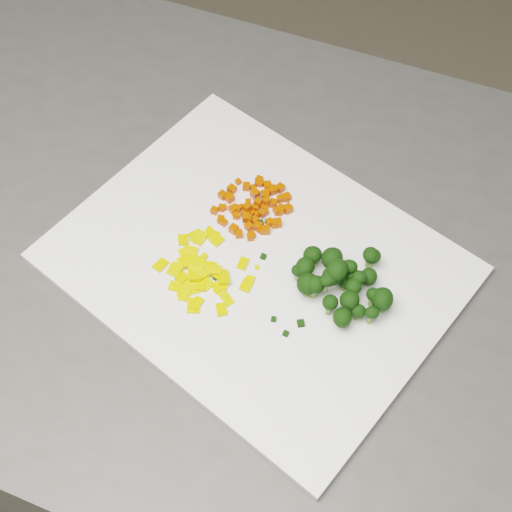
# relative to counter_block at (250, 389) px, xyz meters

# --- Properties ---
(counter_block) EXTENTS (1.13, 0.93, 0.90)m
(counter_block) POSITION_rel_counter_block_xyz_m (0.00, 0.00, 0.00)
(counter_block) COLOR #454442
(counter_block) RESTS_ON ground
(cutting_board) EXTENTS (0.52, 0.50, 0.01)m
(cutting_board) POSITION_rel_counter_block_xyz_m (0.01, -0.03, 0.46)
(cutting_board) COLOR white
(cutting_board) RESTS_ON counter_block
(carrot_pile) EXTENTS (0.09, 0.09, 0.03)m
(carrot_pile) POSITION_rel_counter_block_xyz_m (0.00, 0.03, 0.47)
(carrot_pile) COLOR #C23502
(carrot_pile) RESTS_ON cutting_board
(pepper_pile) EXTENTS (0.11, 0.11, 0.01)m
(pepper_pile) POSITION_rel_counter_block_xyz_m (-0.04, -0.05, 0.47)
(pepper_pile) COLOR yellow
(pepper_pile) RESTS_ON cutting_board
(broccoli_pile) EXTENTS (0.11, 0.11, 0.05)m
(broccoli_pile) POSITION_rel_counter_block_xyz_m (0.11, -0.06, 0.49)
(broccoli_pile) COLOR black
(broccoli_pile) RESTS_ON cutting_board
(carrot_cube_0) EXTENTS (0.01, 0.01, 0.01)m
(carrot_cube_0) POSITION_rel_counter_block_xyz_m (-0.01, 0.03, 0.46)
(carrot_cube_0) COLOR #C23502
(carrot_cube_0) RESTS_ON carrot_pile
(carrot_cube_1) EXTENTS (0.01, 0.01, 0.01)m
(carrot_cube_1) POSITION_rel_counter_block_xyz_m (0.04, 0.04, 0.46)
(carrot_cube_1) COLOR #C23502
(carrot_cube_1) RESTS_ON carrot_pile
(carrot_cube_2) EXTENTS (0.01, 0.01, 0.01)m
(carrot_cube_2) POSITION_rel_counter_block_xyz_m (0.01, 0.02, 0.46)
(carrot_cube_2) COLOR #C23502
(carrot_cube_2) RESTS_ON carrot_pile
(carrot_cube_3) EXTENTS (0.01, 0.01, 0.01)m
(carrot_cube_3) POSITION_rel_counter_block_xyz_m (0.02, 0.05, 0.47)
(carrot_cube_3) COLOR #C23502
(carrot_cube_3) RESTS_ON carrot_pile
(carrot_cube_4) EXTENTS (0.01, 0.01, 0.01)m
(carrot_cube_4) POSITION_rel_counter_block_xyz_m (0.02, 0.07, 0.47)
(carrot_cube_4) COLOR #C23502
(carrot_cube_4) RESTS_ON carrot_pile
(carrot_cube_5) EXTENTS (0.01, 0.01, 0.01)m
(carrot_cube_5) POSITION_rel_counter_block_xyz_m (0.01, 0.03, 0.46)
(carrot_cube_5) COLOR #C23502
(carrot_cube_5) RESTS_ON carrot_pile
(carrot_cube_6) EXTENTS (0.01, 0.01, 0.01)m
(carrot_cube_6) POSITION_rel_counter_block_xyz_m (-0.02, 0.02, 0.46)
(carrot_cube_6) COLOR #C23502
(carrot_cube_6) RESTS_ON carrot_pile
(carrot_cube_7) EXTENTS (0.01, 0.01, 0.01)m
(carrot_cube_7) POSITION_rel_counter_block_xyz_m (0.00, 0.07, 0.46)
(carrot_cube_7) COLOR #C23502
(carrot_cube_7) RESTS_ON carrot_pile
(carrot_cube_8) EXTENTS (0.01, 0.01, 0.01)m
(carrot_cube_8) POSITION_rel_counter_block_xyz_m (0.01, 0.01, 0.46)
(carrot_cube_8) COLOR #C23502
(carrot_cube_8) RESTS_ON carrot_pile
(carrot_cube_9) EXTENTS (0.01, 0.01, 0.01)m
(carrot_cube_9) POSITION_rel_counter_block_xyz_m (0.03, 0.02, 0.46)
(carrot_cube_9) COLOR #C23502
(carrot_cube_9) RESTS_ON carrot_pile
(carrot_cube_10) EXTENTS (0.01, 0.01, 0.01)m
(carrot_cube_10) POSITION_rel_counter_block_xyz_m (0.02, 0.03, 0.46)
(carrot_cube_10) COLOR #C23502
(carrot_cube_10) RESTS_ON carrot_pile
(carrot_cube_11) EXTENTS (0.01, 0.01, 0.01)m
(carrot_cube_11) POSITION_rel_counter_block_xyz_m (-0.01, 0.00, 0.46)
(carrot_cube_11) COLOR #C23502
(carrot_cube_11) RESTS_ON carrot_pile
(carrot_cube_12) EXTENTS (0.01, 0.01, 0.01)m
(carrot_cube_12) POSITION_rel_counter_block_xyz_m (0.02, 0.00, 0.46)
(carrot_cube_12) COLOR #C23502
(carrot_cube_12) RESTS_ON carrot_pile
(carrot_cube_13) EXTENTS (0.01, 0.01, 0.01)m
(carrot_cube_13) POSITION_rel_counter_block_xyz_m (0.00, 0.03, 0.46)
(carrot_cube_13) COLOR #C23502
(carrot_cube_13) RESTS_ON carrot_pile
(carrot_cube_14) EXTENTS (0.01, 0.01, 0.01)m
(carrot_cube_14) POSITION_rel_counter_block_xyz_m (-0.00, 0.02, 0.47)
(carrot_cube_14) COLOR #C23502
(carrot_cube_14) RESTS_ON carrot_pile
(carrot_cube_15) EXTENTS (0.01, 0.01, 0.01)m
(carrot_cube_15) POSITION_rel_counter_block_xyz_m (-0.03, 0.05, 0.46)
(carrot_cube_15) COLOR #C23502
(carrot_cube_15) RESTS_ON carrot_pile
(carrot_cube_16) EXTENTS (0.01, 0.01, 0.01)m
(carrot_cube_16) POSITION_rel_counter_block_xyz_m (0.04, 0.04, 0.46)
(carrot_cube_16) COLOR #C23502
(carrot_cube_16) RESTS_ON carrot_pile
(carrot_cube_17) EXTENTS (0.01, 0.01, 0.01)m
(carrot_cube_17) POSITION_rel_counter_block_xyz_m (-0.00, 0.02, 0.47)
(carrot_cube_17) COLOR #C23502
(carrot_cube_17) RESTS_ON carrot_pile
(carrot_cube_18) EXTENTS (0.01, 0.01, 0.01)m
(carrot_cube_18) POSITION_rel_counter_block_xyz_m (0.01, 0.07, 0.46)
(carrot_cube_18) COLOR #C23502
(carrot_cube_18) RESTS_ON carrot_pile
(carrot_cube_19) EXTENTS (0.01, 0.01, 0.01)m
(carrot_cube_19) POSITION_rel_counter_block_xyz_m (0.03, 0.03, 0.46)
(carrot_cube_19) COLOR #C23502
(carrot_cube_19) RESTS_ON carrot_pile
(carrot_cube_20) EXTENTS (0.01, 0.01, 0.01)m
(carrot_cube_20) POSITION_rel_counter_block_xyz_m (0.03, 0.01, 0.46)
(carrot_cube_20) COLOR #C23502
(carrot_cube_20) RESTS_ON carrot_pile
(carrot_cube_21) EXTENTS (0.01, 0.01, 0.01)m
(carrot_cube_21) POSITION_rel_counter_block_xyz_m (-0.01, -0.00, 0.46)
(carrot_cube_21) COLOR #C23502
(carrot_cube_21) RESTS_ON carrot_pile
(carrot_cube_22) EXTENTS (0.01, 0.01, 0.01)m
(carrot_cube_22) POSITION_rel_counter_block_xyz_m (0.01, 0.01, 0.47)
(carrot_cube_22) COLOR #C23502
(carrot_cube_22) RESTS_ON carrot_pile
(carrot_cube_23) EXTENTS (0.01, 0.01, 0.01)m
(carrot_cube_23) POSITION_rel_counter_block_xyz_m (-0.00, 0.06, 0.46)
(carrot_cube_23) COLOR #C23502
(carrot_cube_23) RESTS_ON carrot_pile
(carrot_cube_24) EXTENTS (0.01, 0.01, 0.01)m
(carrot_cube_24) POSITION_rel_counter_block_xyz_m (0.02, 0.06, 0.46)
(carrot_cube_24) COLOR #C23502
(carrot_cube_24) RESTS_ON carrot_pile
(carrot_cube_25) EXTENTS (0.01, 0.01, 0.01)m
(carrot_cube_25) POSITION_rel_counter_block_xyz_m (0.02, 0.01, 0.47)
(carrot_cube_25) COLOR #C23502
(carrot_cube_25) RESTS_ON carrot_pile
(carrot_cube_26) EXTENTS (0.01, 0.01, 0.01)m
(carrot_cube_26) POSITION_rel_counter_block_xyz_m (0.03, 0.07, 0.47)
(carrot_cube_26) COLOR #C23502
(carrot_cube_26) RESTS_ON carrot_pile
(carrot_cube_27) EXTENTS (0.01, 0.01, 0.01)m
(carrot_cube_27) POSITION_rel_counter_block_xyz_m (0.01, 0.04, 0.47)
(carrot_cube_27) COLOR #C23502
(carrot_cube_27) RESTS_ON carrot_pile
(carrot_cube_28) EXTENTS (0.01, 0.01, 0.01)m
(carrot_cube_28) POSITION_rel_counter_block_xyz_m (0.03, 0.02, 0.47)
(carrot_cube_28) COLOR #C23502
(carrot_cube_28) RESTS_ON carrot_pile
(carrot_cube_29) EXTENTS (0.01, 0.01, 0.01)m
(carrot_cube_29) POSITION_rel_counter_block_xyz_m (0.01, -0.00, 0.46)
(carrot_cube_29) COLOR #C23502
(carrot_cube_29) RESTS_ON carrot_pile
(carrot_cube_30) EXTENTS (0.01, 0.01, 0.01)m
(carrot_cube_30) POSITION_rel_counter_block_xyz_m (0.02, 0.02, 0.46)
(carrot_cube_30) COLOR #C23502
(carrot_cube_30) RESTS_ON carrot_pile
(carrot_cube_31) EXTENTS (0.01, 0.01, 0.01)m
(carrot_cube_31) POSITION_rel_counter_block_xyz_m (-0.01, 0.02, 0.46)
(carrot_cube_31) COLOR #C23502
(carrot_cube_31) RESTS_ON carrot_pile
(carrot_cube_32) EXTENTS (0.01, 0.01, 0.01)m
(carrot_cube_32) POSITION_rel_counter_block_xyz_m (0.03, 0.03, 0.46)
(carrot_cube_32) COLOR #C23502
(carrot_cube_32) RESTS_ON carrot_pile
(carrot_cube_33) EXTENTS (0.01, 0.01, 0.01)m
(carrot_cube_33) POSITION_rel_counter_block_xyz_m (-0.03, 0.01, 0.46)
(carrot_cube_33) COLOR #C23502
(carrot_cube_33) RESTS_ON carrot_pile
(carrot_cube_34) EXTENTS (0.01, 0.01, 0.01)m
(carrot_cube_34) POSITION_rel_counter_block_xyz_m (-0.03, 0.01, 0.46)
(carrot_cube_34) COLOR #C23502
(carrot_cube_34) RESTS_ON carrot_pile
(carrot_cube_35) EXTENTS (0.01, 0.01, 0.01)m
(carrot_cube_35) POSITION_rel_counter_block_xyz_m (-0.02, 0.03, 0.46)
(carrot_cube_35) COLOR #C23502
(carrot_cube_35) RESTS_ON carrot_pile
(carrot_cube_36) EXTENTS (0.01, 0.01, 0.01)m
(carrot_cube_36) POSITION_rel_counter_block_xyz_m (-0.02, 0.00, 0.47)
(carrot_cube_36) COLOR #C23502
(carrot_cube_36) RESTS_ON carrot_pile
(carrot_cube_37) EXTENTS (0.01, 0.01, 0.01)m
(carrot_cube_37) POSITION_rel_counter_block_xyz_m (0.02, 0.04, 0.47)
(carrot_cube_37) COLOR #C23502
(carrot_cube_37) RESTS_ON carrot_pile
(carrot_cube_38) EXTENTS (0.01, 0.01, 0.01)m
(carrot_cube_38) POSITION_rel_counter_block_xyz_m (0.01, 0.02, 0.47)
(carrot_cube_38) COLOR #C23502
(carrot_cube_38) RESTS_ON carrot_pile
(carrot_cube_39) EXTENTS (0.01, 0.01, 0.01)m
(carrot_cube_39) POSITION_rel_counter_block_xyz_m (-0.01, 0.06, 0.47)
(carrot_cube_39) COLOR #C23502
(carrot_cube_39) RESTS_ON carrot_pile
(carrot_cube_40) EXTENTS (0.01, 0.01, 0.01)m
(carrot_cube_40) POSITION_rel_counter_block_xyz_m (-0.01, 0.03, 0.46)
(carrot_cube_40) COLOR #C23502
(carrot_cube_40) RESTS_ON carrot_pile
(carrot_cube_41) EXTENTS (0.01, 0.01, 0.01)m
(carrot_cube_41) POSITION_rel_counter_block_xyz_m (0.02, 0.06, 0.47)
(carrot_cube_41) COLOR #C23502
(carrot_cube_41) RESTS_ON carrot_pile
(carrot_cube_42) EXTENTS (0.01, 0.01, 0.01)m
(carrot_cube_42) POSITION_rel_counter_block_xyz_m (-0.04, 0.03, 0.46)
(carrot_cube_42) COLOR #C23502
(carrot_cube_42) RESTS_ON carrot_pile
(carrot_cube_43) EXTENTS (0.01, 0.01, 0.01)m
(carrot_cube_43) POSITION_rel_counter_block_xyz_m (-0.02, 0.07, 0.46)
(carrot_cube_43) COLOR #C23502
(carrot_cube_43) RESTS_ON carrot_pile
(carrot_cube_44) EXTENTS (0.01, 0.01, 0.01)m
(carrot_cube_44) POSITION_rel_counter_block_xyz_m (0.04, 0.04, 0.47)
(carrot_cube_44) COLOR #C23502
(carrot_cube_44) RESTS_ON carrot_pile
(carrot_cube_45) EXTENTS (0.01, 0.01, 0.01)m
(carrot_cube_45) POSITION_rel_counter_block_xyz_m (-0.00, 0.03, 0.47)
(carrot_cube_45) COLOR #C23502
(carrot_cube_45) RESTS_ON carrot_pile
(carrot_cube_46) EXTENTS (0.01, 0.01, 0.01)m
(carrot_cube_46) POSITION_rel_counter_block_xyz_m (-0.02, 0.06, 0.47)
(carrot_cube_46) COLOR #C23502
(carrot_cube_46) RESTS_ON carrot_pile
(carrot_cube_47) EXTENTS (0.01, 0.01, 0.01)m
(carrot_cube_47) POSITION_rel_counter_block_xyz_m (-0.03, 0.06, 0.46)
(carrot_cube_47) COLOR #C23502
(carrot_cube_47) RESTS_ON carrot_pile
(carrot_cube_48) EXTENTS (0.01, 0.01, 0.01)m
(carrot_cube_48) POSITION_rel_counter_block_xyz_m (0.01, 0.04, 0.46)
(carrot_cube_48) COLOR #C23502
(carrot_cube_48) RESTS_ON carrot_pile
(carrot_cube_49) EXTENTS (0.01, 0.01, 0.01)m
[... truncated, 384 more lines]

